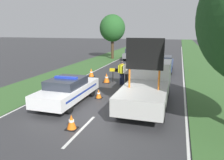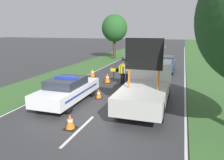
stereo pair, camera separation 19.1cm
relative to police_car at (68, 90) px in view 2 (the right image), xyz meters
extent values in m
plane|color=#333335|center=(2.08, -1.11, -0.73)|extent=(160.00, 160.00, 0.00)
cube|color=silver|center=(2.08, -2.89, -0.72)|extent=(0.12, 2.87, 0.01)
cube|color=silver|center=(2.08, 2.51, -0.72)|extent=(0.12, 2.87, 0.01)
cube|color=silver|center=(2.08, 7.92, -0.72)|extent=(0.12, 2.87, 0.01)
cube|color=silver|center=(2.08, 13.32, -0.72)|extent=(0.12, 2.87, 0.01)
cube|color=silver|center=(2.08, 18.72, -0.72)|extent=(0.12, 2.87, 0.01)
cube|color=silver|center=(2.08, 24.13, -0.72)|extent=(0.12, 2.87, 0.01)
cube|color=silver|center=(2.08, 29.53, -0.72)|extent=(0.12, 2.87, 0.01)
cube|color=silver|center=(2.08, 34.94, -0.72)|extent=(0.12, 2.87, 0.01)
cube|color=silver|center=(2.08, 40.34, -0.72)|extent=(0.12, 2.87, 0.01)
cube|color=silver|center=(-1.98, 13.68, -0.72)|extent=(0.10, 57.62, 0.01)
cube|color=silver|center=(6.13, 13.68, -0.72)|extent=(0.10, 57.62, 0.01)
cube|color=#38602D|center=(-3.97, 18.89, -0.71)|extent=(3.80, 120.00, 0.03)
cube|color=#38602D|center=(8.13, 18.89, -0.71)|extent=(3.80, 120.00, 0.03)
cube|color=white|center=(0.00, 0.02, -0.09)|extent=(1.81, 4.63, 0.62)
cube|color=#282D38|center=(0.00, -0.12, 0.44)|extent=(1.59, 2.13, 0.44)
cylinder|color=black|center=(-0.78, 1.45, -0.40)|extent=(0.24, 0.65, 0.65)
cylinder|color=black|center=(0.78, 1.45, -0.40)|extent=(0.24, 0.65, 0.65)
cylinder|color=black|center=(-0.78, -1.42, -0.40)|extent=(0.24, 0.65, 0.65)
cylinder|color=black|center=(0.78, -1.42, -0.40)|extent=(0.24, 0.65, 0.65)
cube|color=#1E38C6|center=(0.00, -0.12, 0.71)|extent=(1.27, 0.24, 0.10)
cube|color=#193399|center=(0.00, 0.02, -0.06)|extent=(1.82, 3.80, 0.10)
cube|color=black|center=(0.00, 2.37, -0.15)|extent=(0.99, 0.08, 0.37)
cube|color=white|center=(4.15, 2.67, 0.55)|extent=(2.14, 2.27, 1.66)
cube|color=#232833|center=(4.15, 3.78, 0.84)|extent=(1.82, 0.04, 0.73)
cube|color=#B2B2AD|center=(4.15, -0.36, 0.11)|extent=(2.14, 3.77, 0.78)
cylinder|color=#D16619|center=(3.47, -0.36, 0.95)|extent=(0.09, 0.09, 0.90)
cylinder|color=#D16619|center=(4.83, -0.36, 0.95)|extent=(0.09, 0.09, 0.90)
cube|color=black|center=(4.15, -0.36, 2.11)|extent=(1.71, 0.12, 1.42)
cylinder|color=black|center=(3.20, 2.67, -0.28)|extent=(0.24, 0.88, 0.88)
cylinder|color=black|center=(5.10, 2.67, -0.28)|extent=(0.24, 0.88, 0.88)
cylinder|color=black|center=(3.20, -1.11, -0.28)|extent=(0.24, 0.88, 0.88)
cylinder|color=black|center=(5.10, -1.11, -0.28)|extent=(0.24, 0.88, 0.88)
cylinder|color=black|center=(0.94, 5.34, -0.32)|extent=(0.07, 0.07, 0.80)
cylinder|color=black|center=(2.96, 5.34, -0.32)|extent=(0.07, 0.07, 0.80)
cube|color=yellow|center=(0.90, 5.34, 0.20)|extent=(0.42, 0.08, 0.24)
cube|color=black|center=(1.32, 5.34, 0.20)|extent=(0.42, 0.08, 0.24)
cube|color=yellow|center=(1.74, 5.34, 0.20)|extent=(0.42, 0.08, 0.24)
cube|color=black|center=(2.16, 5.34, 0.20)|extent=(0.42, 0.08, 0.24)
cube|color=yellow|center=(2.58, 5.34, 0.20)|extent=(0.42, 0.08, 0.24)
cube|color=black|center=(3.00, 5.34, 0.20)|extent=(0.42, 0.08, 0.24)
cylinder|color=#191E38|center=(1.71, 4.77, -0.31)|extent=(0.16, 0.16, 0.84)
cylinder|color=#191E38|center=(1.89, 4.77, -0.31)|extent=(0.16, 0.16, 0.84)
cylinder|color=yellow|center=(1.80, 4.77, 0.43)|extent=(0.38, 0.38, 0.63)
cylinder|color=yellow|center=(1.56, 4.77, 0.40)|extent=(0.13, 0.13, 0.53)
cylinder|color=yellow|center=(2.04, 4.77, 0.40)|extent=(0.13, 0.13, 0.53)
sphere|color=#A57A5B|center=(1.80, 4.77, 0.85)|extent=(0.22, 0.22, 0.22)
cylinder|color=#141933|center=(1.80, 4.77, 0.91)|extent=(0.25, 0.25, 0.05)
cylinder|color=#232326|center=(2.19, 4.42, -0.27)|extent=(0.17, 0.17, 0.90)
cylinder|color=#232326|center=(2.38, 4.42, -0.27)|extent=(0.17, 0.17, 0.90)
cylinder|color=#B2AD9E|center=(2.28, 4.42, 0.51)|extent=(0.41, 0.41, 0.68)
cylinder|color=#B2AD9E|center=(2.03, 4.42, 0.48)|extent=(0.14, 0.14, 0.58)
cylinder|color=#B2AD9E|center=(2.54, 4.42, 0.48)|extent=(0.14, 0.14, 0.58)
sphere|color=tan|center=(2.28, 4.42, 0.97)|extent=(0.23, 0.23, 0.23)
cube|color=black|center=(1.32, 1.22, -0.71)|extent=(0.38, 0.38, 0.03)
cone|color=orange|center=(1.32, 1.22, -0.44)|extent=(0.33, 0.33, 0.51)
cylinder|color=white|center=(1.32, 1.22, -0.42)|extent=(0.18, 0.18, 0.07)
cube|color=black|center=(4.16, 5.57, -0.71)|extent=(0.44, 0.44, 0.03)
cone|color=orange|center=(4.16, 5.57, -0.41)|extent=(0.38, 0.38, 0.58)
cylinder|color=white|center=(4.16, 5.57, -0.38)|extent=(0.21, 0.21, 0.08)
cube|color=black|center=(1.68, -2.88, -0.71)|extent=(0.45, 0.45, 0.03)
cone|color=orange|center=(1.68, -2.88, -0.40)|extent=(0.38, 0.38, 0.59)
cylinder|color=white|center=(1.68, -2.88, -0.37)|extent=(0.22, 0.22, 0.08)
cube|color=black|center=(0.55, 4.98, -0.71)|extent=(0.52, 0.52, 0.03)
cone|color=orange|center=(0.55, 4.98, -0.35)|extent=(0.45, 0.45, 0.69)
cylinder|color=white|center=(0.55, 4.98, -0.32)|extent=(0.25, 0.25, 0.10)
cube|color=black|center=(-1.33, 6.57, -0.71)|extent=(0.52, 0.52, 0.03)
cone|color=orange|center=(-1.33, 6.57, -0.36)|extent=(0.44, 0.44, 0.68)
cylinder|color=white|center=(-1.33, 6.57, -0.32)|extent=(0.25, 0.25, 0.10)
cube|color=navy|center=(4.29, 10.88, -0.08)|extent=(1.72, 4.49, 0.61)
cube|color=#282D38|center=(4.29, 10.74, 0.48)|extent=(1.51, 2.07, 0.52)
cylinder|color=black|center=(3.55, 12.27, -0.39)|extent=(0.24, 0.67, 0.67)
cylinder|color=black|center=(5.02, 12.27, -0.39)|extent=(0.24, 0.67, 0.67)
cylinder|color=black|center=(3.55, 9.48, -0.39)|extent=(0.24, 0.67, 0.67)
cylinder|color=black|center=(5.02, 9.48, -0.39)|extent=(0.24, 0.67, 0.67)
cube|color=slate|center=(-0.19, 18.00, -0.09)|extent=(1.75, 4.04, 0.60)
cube|color=#282D38|center=(-0.19, 17.88, 0.50)|extent=(1.54, 1.86, 0.58)
cylinder|color=black|center=(-0.94, 19.25, -0.39)|extent=(0.24, 0.68, 0.68)
cylinder|color=black|center=(0.57, 19.25, -0.39)|extent=(0.24, 0.68, 0.68)
cylinder|color=black|center=(-0.94, 16.75, -0.39)|extent=(0.24, 0.68, 0.68)
cylinder|color=black|center=(0.57, 16.75, -0.39)|extent=(0.24, 0.68, 0.68)
cylinder|color=#42301E|center=(-2.95, 18.02, 0.67)|extent=(0.38, 0.38, 2.80)
ellipsoid|color=#235623|center=(-2.95, 18.02, 3.32)|extent=(3.35, 3.35, 3.52)
camera|label=1|loc=(5.61, -10.16, 3.20)|focal=35.00mm
camera|label=2|loc=(5.79, -10.10, 3.20)|focal=35.00mm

